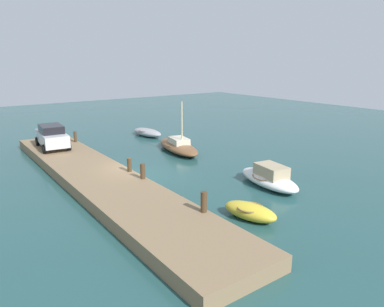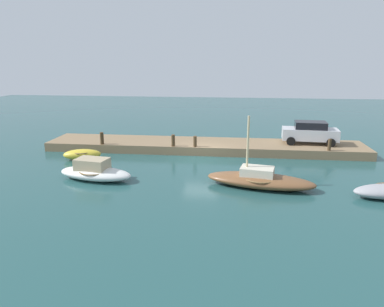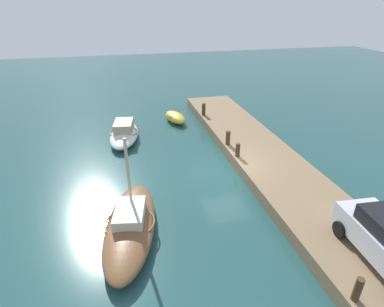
{
  "view_description": "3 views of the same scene",
  "coord_description": "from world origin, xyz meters",
  "px_view_note": "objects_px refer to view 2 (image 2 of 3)",
  "views": [
    {
      "loc": [
        18.93,
        -9.54,
        7.01
      ],
      "look_at": [
        1.4,
        3.13,
        1.31
      ],
      "focal_mm": 33.61,
      "sensor_mm": 36.0,
      "label": 1
    },
    {
      "loc": [
        -2.18,
        24.36,
        6.89
      ],
      "look_at": [
        0.35,
        2.81,
        1.08
      ],
      "focal_mm": 33.03,
      "sensor_mm": 36.0,
      "label": 2
    },
    {
      "loc": [
        -13.82,
        5.41,
        8.64
      ],
      "look_at": [
        0.08,
        2.01,
        1.37
      ],
      "focal_mm": 28.59,
      "sensor_mm": 36.0,
      "label": 3
    }
  ],
  "objects_px": {
    "dinghy_yellow": "(82,154)",
    "mooring_post_east": "(102,138)",
    "mooring_post_west": "(329,145)",
    "motorboat_white": "(95,172)",
    "sailboat_brown": "(260,179)",
    "mooring_post_mid_west": "(195,141)",
    "mooring_post_mid_east": "(173,140)",
    "parked_car": "(310,132)"
  },
  "relations": [
    {
      "from": "mooring_post_west",
      "to": "mooring_post_mid_east",
      "type": "bearing_deg",
      "value": 0.0
    },
    {
      "from": "mooring_post_mid_west",
      "to": "mooring_post_mid_east",
      "type": "distance_m",
      "value": 1.63
    },
    {
      "from": "dinghy_yellow",
      "to": "mooring_post_west",
      "type": "xyz_separation_m",
      "value": [
        -17.34,
        -2.1,
        0.68
      ]
    },
    {
      "from": "motorboat_white",
      "to": "parked_car",
      "type": "bearing_deg",
      "value": -140.4
    },
    {
      "from": "dinghy_yellow",
      "to": "mooring_post_mid_east",
      "type": "relative_size",
      "value": 3.26
    },
    {
      "from": "motorboat_white",
      "to": "mooring_post_mid_west",
      "type": "distance_m",
      "value": 8.1
    },
    {
      "from": "sailboat_brown",
      "to": "mooring_post_mid_west",
      "type": "distance_m",
      "value": 7.64
    },
    {
      "from": "motorboat_white",
      "to": "sailboat_brown",
      "type": "bearing_deg",
      "value": -171.87
    },
    {
      "from": "dinghy_yellow",
      "to": "mooring_post_east",
      "type": "relative_size",
      "value": 3.07
    },
    {
      "from": "parked_car",
      "to": "mooring_post_east",
      "type": "bearing_deg",
      "value": 11.6
    },
    {
      "from": "dinghy_yellow",
      "to": "mooring_post_east",
      "type": "xyz_separation_m",
      "value": [
        -0.71,
        -2.1,
        0.72
      ]
    },
    {
      "from": "mooring_post_mid_west",
      "to": "parked_car",
      "type": "distance_m",
      "value": 8.8
    },
    {
      "from": "mooring_post_mid_west",
      "to": "mooring_post_east",
      "type": "xyz_separation_m",
      "value": [
        7.1,
        0.0,
        0.06
      ]
    },
    {
      "from": "sailboat_brown",
      "to": "dinghy_yellow",
      "type": "relative_size",
      "value": 2.22
    },
    {
      "from": "motorboat_white",
      "to": "mooring_post_west",
      "type": "height_order",
      "value": "mooring_post_west"
    },
    {
      "from": "motorboat_white",
      "to": "dinghy_yellow",
      "type": "height_order",
      "value": "motorboat_white"
    },
    {
      "from": "sailboat_brown",
      "to": "mooring_post_east",
      "type": "xyz_separation_m",
      "value": [
        11.39,
        -6.29,
        0.66
      ]
    },
    {
      "from": "mooring_post_west",
      "to": "mooring_post_east",
      "type": "relative_size",
      "value": 0.91
    },
    {
      "from": "sailboat_brown",
      "to": "mooring_post_mid_east",
      "type": "xyz_separation_m",
      "value": [
        5.92,
        -6.29,
        0.63
      ]
    },
    {
      "from": "motorboat_white",
      "to": "mooring_post_east",
      "type": "xyz_separation_m",
      "value": [
        1.82,
        -6.11,
        0.62
      ]
    },
    {
      "from": "sailboat_brown",
      "to": "mooring_post_west",
      "type": "xyz_separation_m",
      "value": [
        -5.24,
        -6.29,
        0.62
      ]
    },
    {
      "from": "mooring_post_mid_west",
      "to": "dinghy_yellow",
      "type": "bearing_deg",
      "value": 15.03
    },
    {
      "from": "dinghy_yellow",
      "to": "mooring_post_mid_west",
      "type": "height_order",
      "value": "mooring_post_mid_west"
    },
    {
      "from": "sailboat_brown",
      "to": "mooring_post_mid_east",
      "type": "distance_m",
      "value": 8.66
    },
    {
      "from": "sailboat_brown",
      "to": "dinghy_yellow",
      "type": "bearing_deg",
      "value": -8.23
    },
    {
      "from": "mooring_post_mid_west",
      "to": "parked_car",
      "type": "relative_size",
      "value": 0.19
    },
    {
      "from": "motorboat_white",
      "to": "mooring_post_east",
      "type": "height_order",
      "value": "mooring_post_east"
    },
    {
      "from": "mooring_post_west",
      "to": "motorboat_white",
      "type": "bearing_deg",
      "value": 22.42
    },
    {
      "from": "mooring_post_mid_west",
      "to": "parked_car",
      "type": "height_order",
      "value": "parked_car"
    },
    {
      "from": "mooring_post_west",
      "to": "mooring_post_east",
      "type": "bearing_deg",
      "value": 0.0
    },
    {
      "from": "dinghy_yellow",
      "to": "mooring_post_west",
      "type": "distance_m",
      "value": 17.48
    },
    {
      "from": "parked_car",
      "to": "motorboat_white",
      "type": "bearing_deg",
      "value": 34.7
    },
    {
      "from": "sailboat_brown",
      "to": "parked_car",
      "type": "bearing_deg",
      "value": -106.3
    },
    {
      "from": "mooring_post_west",
      "to": "mooring_post_east",
      "type": "height_order",
      "value": "mooring_post_east"
    },
    {
      "from": "mooring_post_west",
      "to": "mooring_post_mid_west",
      "type": "xyz_separation_m",
      "value": [
        9.53,
        0.0,
        -0.02
      ]
    },
    {
      "from": "parked_car",
      "to": "dinghy_yellow",
      "type": "bearing_deg",
      "value": 18.37
    },
    {
      "from": "sailboat_brown",
      "to": "mooring_post_west",
      "type": "bearing_deg",
      "value": -118.92
    },
    {
      "from": "sailboat_brown",
      "to": "mooring_post_east",
      "type": "bearing_deg",
      "value": -18.01
    },
    {
      "from": "sailboat_brown",
      "to": "parked_car",
      "type": "xyz_separation_m",
      "value": [
        -4.26,
        -8.3,
        1.08
      ]
    },
    {
      "from": "mooring_post_mid_west",
      "to": "mooring_post_mid_east",
      "type": "xyz_separation_m",
      "value": [
        1.63,
        0.0,
        0.03
      ]
    },
    {
      "from": "mooring_post_mid_west",
      "to": "mooring_post_west",
      "type": "bearing_deg",
      "value": 180.0
    },
    {
      "from": "motorboat_white",
      "to": "dinghy_yellow",
      "type": "xyz_separation_m",
      "value": [
        2.53,
        -4.02,
        -0.1
      ]
    }
  ]
}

